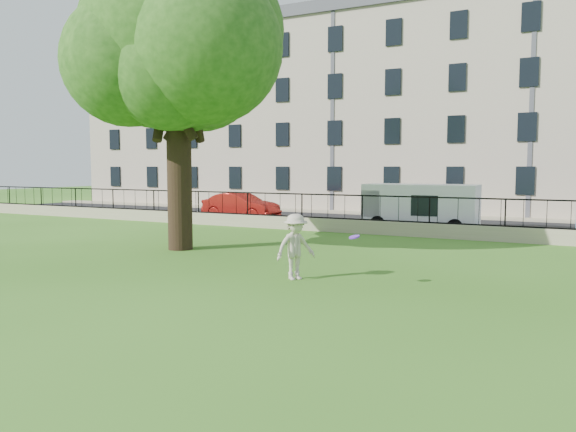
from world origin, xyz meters
The scene contains 11 objects.
ground centered at (0.00, 0.00, 0.00)m, with size 120.00×120.00×0.00m, color #316217.
retaining_wall centered at (0.00, 12.00, 0.30)m, with size 50.00×0.40×0.60m, color tan.
iron_railing centered at (0.00, 12.00, 1.15)m, with size 50.00×0.05×1.13m.
street centered at (0.00, 16.70, 0.01)m, with size 60.00×9.00×0.01m, color black.
sidewalk centered at (0.00, 21.90, 0.06)m, with size 60.00×1.40×0.12m, color tan.
building_row centered at (0.00, 27.57, 6.92)m, with size 56.40×10.40×13.80m.
tree centered at (-4.27, 4.44, 7.43)m, with size 8.63×6.86×11.01m.
man centered at (2.02, 1.42, 0.87)m, with size 1.13×0.65×1.74m, color beige.
frisbee centered at (3.73, 1.23, 1.26)m, with size 0.27×0.27×0.03m, color #6924CD.
red_sedan centered at (-8.54, 15.37, 0.75)m, with size 1.58×4.53×1.49m, color #B01B15.
white_van centered at (2.00, 14.40, 1.08)m, with size 5.16×2.01×2.17m, color white.
Camera 1 is at (8.63, -11.64, 2.97)m, focal length 35.00 mm.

